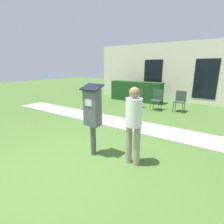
{
  "coord_description": "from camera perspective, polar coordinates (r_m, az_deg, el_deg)",
  "views": [
    {
      "loc": [
        2.53,
        -2.18,
        1.96
      ],
      "look_at": [
        0.6,
        0.64,
        1.05
      ],
      "focal_mm": 28.0,
      "sensor_mm": 36.0,
      "label": 1
    }
  ],
  "objects": [
    {
      "name": "building_facade",
      "position": [
        10.49,
        20.79,
        11.98
      ],
      "size": [
        10.0,
        0.26,
        3.2
      ],
      "color": "beige",
      "rests_on": "ground"
    },
    {
      "name": "sidewalk",
      "position": [
        5.95,
        7.13,
        -4.37
      ],
      "size": [
        12.0,
        1.1,
        0.02
      ],
      "color": "#A3A099",
      "rests_on": "ground"
    },
    {
      "name": "hedge_row",
      "position": [
        10.04,
        7.83,
        6.69
      ],
      "size": [
        2.98,
        0.6,
        1.1
      ],
      "color": "#1E471E",
      "rests_on": "ground"
    },
    {
      "name": "outdoor_chair_right",
      "position": [
        8.19,
        21.33,
        3.81
      ],
      "size": [
        0.44,
        0.44,
        0.9
      ],
      "rotation": [
        0.0,
        0.0,
        -0.34
      ],
      "color": "#334738",
      "rests_on": "ground"
    },
    {
      "name": "ground_plane",
      "position": [
        3.88,
        -13.32,
        -15.94
      ],
      "size": [
        40.0,
        40.0,
        0.0
      ],
      "primitive_type": "plane",
      "color": "#476B2D"
    },
    {
      "name": "parking_meter",
      "position": [
        3.76,
        -6.4,
        0.28
      ],
      "size": [
        0.44,
        0.31,
        1.59
      ],
      "color": "#4C4C4C",
      "rests_on": "ground"
    },
    {
      "name": "person_standing",
      "position": [
        3.42,
        7.05,
        -2.79
      ],
      "size": [
        0.32,
        0.32,
        1.58
      ],
      "rotation": [
        0.0,
        0.0,
        -0.29
      ],
      "color": "gray",
      "rests_on": "ground"
    },
    {
      "name": "outdoor_chair_middle",
      "position": [
        8.19,
        14.48,
        4.36
      ],
      "size": [
        0.44,
        0.44,
        0.9
      ],
      "rotation": [
        0.0,
        0.0,
        0.18
      ],
      "color": "#334738",
      "rests_on": "ground"
    },
    {
      "name": "outdoor_chair_left",
      "position": [
        8.45,
        8.23,
        5.0
      ],
      "size": [
        0.44,
        0.44,
        0.9
      ],
      "rotation": [
        0.0,
        0.0,
        -0.08
      ],
      "color": "#334738",
      "rests_on": "ground"
    }
  ]
}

